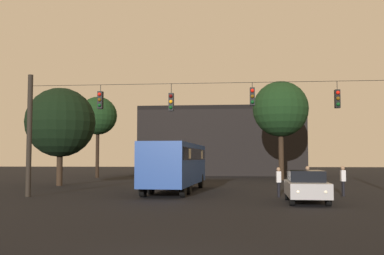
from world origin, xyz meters
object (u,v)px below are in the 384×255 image
(pedestrian_crossing_center, at_px, (308,180))
(pedestrian_crossing_right, at_px, (279,180))
(car_near_right, at_px, (306,186))
(tree_left_silhouette, at_px, (98,116))
(city_bus, at_px, (176,162))
(pedestrian_crossing_left, at_px, (343,179))
(tree_right_far, at_px, (60,122))
(tree_behind_building, at_px, (281,109))

(pedestrian_crossing_center, height_order, pedestrian_crossing_right, pedestrian_crossing_center)
(car_near_right, relative_size, tree_left_silhouette, 0.49)
(city_bus, bearing_deg, car_near_right, -43.31)
(city_bus, relative_size, pedestrian_crossing_left, 6.66)
(pedestrian_crossing_right, relative_size, tree_right_far, 0.21)
(tree_left_silhouette, distance_m, tree_behind_building, 19.94)
(tree_behind_building, bearing_deg, pedestrian_crossing_center, -91.08)
(pedestrian_crossing_left, height_order, tree_behind_building, tree_behind_building)
(city_bus, distance_m, tree_left_silhouette, 24.10)
(car_near_right, xyz_separation_m, tree_behind_building, (0.96, 23.22, 6.09))
(pedestrian_crossing_center, distance_m, tree_right_far, 19.96)
(pedestrian_crossing_center, xyz_separation_m, tree_left_silhouette, (-19.14, 23.83, 5.82))
(pedestrian_crossing_left, bearing_deg, tree_left_silhouette, 132.44)
(pedestrian_crossing_center, height_order, tree_behind_building, tree_behind_building)
(pedestrian_crossing_left, height_order, pedestrian_crossing_right, pedestrian_crossing_left)
(city_bus, relative_size, pedestrian_crossing_center, 6.65)
(car_near_right, bearing_deg, tree_behind_building, 87.64)
(city_bus, height_order, car_near_right, city_bus)
(tree_left_silhouette, xyz_separation_m, tree_right_far, (1.65, -15.05, -1.88))
(pedestrian_crossing_right, xyz_separation_m, tree_behind_building, (1.98, 20.11, 5.97))
(car_near_right, relative_size, pedestrian_crossing_left, 2.64)
(city_bus, relative_size, tree_right_far, 1.46)
(city_bus, relative_size, tree_behind_building, 1.15)
(tree_behind_building, distance_m, tree_right_far, 21.04)
(pedestrian_crossing_left, relative_size, tree_left_silhouette, 0.19)
(tree_right_far, bearing_deg, tree_left_silhouette, 96.26)
(city_bus, bearing_deg, tree_behind_building, 63.99)
(city_bus, distance_m, pedestrian_crossing_right, 7.13)
(tree_left_silhouette, xyz_separation_m, tree_behind_building, (19.51, -4.12, 0.12))
(pedestrian_crossing_left, bearing_deg, pedestrian_crossing_right, -163.56)
(pedestrian_crossing_right, distance_m, tree_right_far, 18.77)
(tree_right_far, bearing_deg, pedestrian_crossing_right, -30.00)
(tree_left_silhouette, bearing_deg, pedestrian_crossing_right, -54.10)
(city_bus, bearing_deg, tree_left_silhouette, 119.03)
(pedestrian_crossing_right, distance_m, tree_behind_building, 21.07)
(pedestrian_crossing_left, bearing_deg, tree_behind_building, 94.98)
(tree_right_far, bearing_deg, tree_behind_building, 31.49)
(car_near_right, height_order, pedestrian_crossing_left, pedestrian_crossing_left)
(city_bus, xyz_separation_m, pedestrian_crossing_right, (6.08, -3.59, -0.96))
(pedestrian_crossing_left, distance_m, tree_right_far, 21.50)
(car_near_right, relative_size, tree_right_far, 0.58)
(pedestrian_crossing_center, relative_size, tree_behind_building, 0.17)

